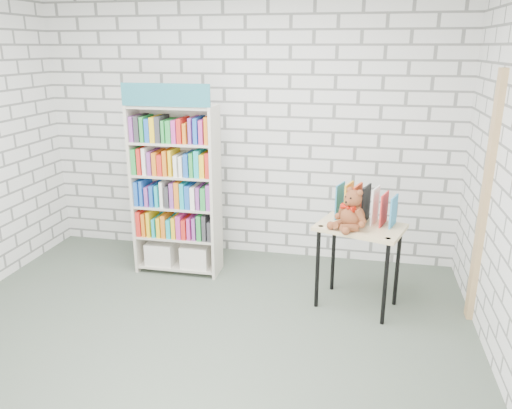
# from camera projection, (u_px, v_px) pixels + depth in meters

# --- Properties ---
(ground) EXTENTS (4.50, 4.50, 0.00)m
(ground) POSITION_uv_depth(u_px,v_px,m) (190.00, 348.00, 3.90)
(ground) COLOR #495548
(ground) RESTS_ON ground
(room_shell) EXTENTS (4.52, 4.02, 2.81)m
(room_shell) POSITION_uv_depth(u_px,v_px,m) (179.00, 119.00, 3.36)
(room_shell) COLOR silver
(room_shell) RESTS_ON ground
(bookshelf) EXTENTS (0.86, 0.33, 1.93)m
(bookshelf) POSITION_uv_depth(u_px,v_px,m) (176.00, 189.00, 5.01)
(bookshelf) COLOR beige
(bookshelf) RESTS_ON ground
(display_table) EXTENTS (0.83, 0.69, 0.77)m
(display_table) POSITION_uv_depth(u_px,v_px,m) (360.00, 237.00, 4.34)
(display_table) COLOR #D1B67D
(display_table) RESTS_ON ground
(table_books) EXTENTS (0.54, 0.36, 0.30)m
(table_books) POSITION_uv_depth(u_px,v_px,m) (366.00, 206.00, 4.36)
(table_books) COLOR teal
(table_books) RESTS_ON display_table
(teddy_bear) EXTENTS (0.34, 0.33, 0.35)m
(teddy_bear) POSITION_uv_depth(u_px,v_px,m) (351.00, 213.00, 4.21)
(teddy_bear) COLOR brown
(teddy_bear) RESTS_ON display_table
(door_trim) EXTENTS (0.05, 0.12, 2.10)m
(door_trim) POSITION_uv_depth(u_px,v_px,m) (485.00, 202.00, 4.04)
(door_trim) COLOR tan
(door_trim) RESTS_ON ground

